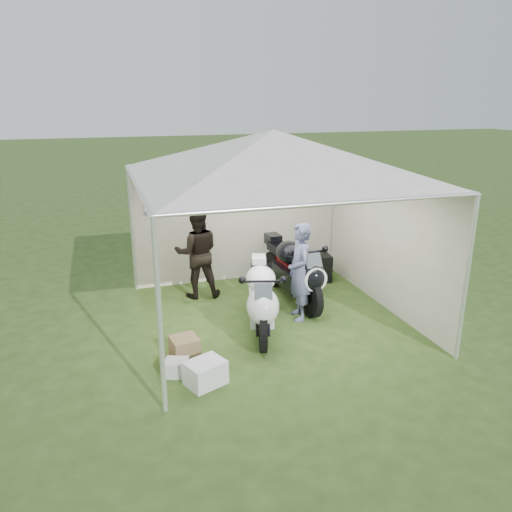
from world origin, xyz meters
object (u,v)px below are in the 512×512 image
object	(u,v)px
crate_0	(205,373)
person_blue_jacket	(300,272)
canopy_tent	(273,159)
crate_1	(185,348)
equipment_box	(316,268)
motorcycle_white	(261,297)
motorcycle_black	(295,269)
paddock_stand	(272,275)
crate_2	(177,368)
person_dark_jacket	(197,253)

from	to	relation	value
crate_0	person_blue_jacket	bearing A→B (deg)	38.55
canopy_tent	person_blue_jacket	world-z (taller)	canopy_tent
person_blue_jacket	crate_1	world-z (taller)	person_blue_jacket
crate_0	crate_1	size ratio (longest dim) A/B	1.30
canopy_tent	equipment_box	xyz separation A→B (m)	(1.40, 1.36, -2.31)
motorcycle_white	motorcycle_black	world-z (taller)	motorcycle_black
paddock_stand	crate_1	size ratio (longest dim) A/B	1.13
person_blue_jacket	crate_1	distance (m)	2.24
crate_0	crate_2	bearing A→B (deg)	134.65
canopy_tent	motorcycle_white	distance (m)	2.07
person_dark_jacket	equipment_box	distance (m)	2.42
motorcycle_black	paddock_stand	bearing A→B (deg)	90.00
equipment_box	crate_2	xyz separation A→B (m)	(-3.15, -2.67, -0.16)
crate_2	canopy_tent	bearing A→B (deg)	36.76
canopy_tent	equipment_box	size ratio (longest dim) A/B	10.74
crate_0	crate_2	size ratio (longest dim) A/B	1.59
canopy_tent	person_blue_jacket	size ratio (longest dim) A/B	3.55
crate_2	equipment_box	bearing A→B (deg)	40.23
motorcycle_black	crate_2	world-z (taller)	motorcycle_black
motorcycle_white	crate_2	world-z (taller)	motorcycle_white
motorcycle_white	paddock_stand	bearing A→B (deg)	81.64
paddock_stand	crate_2	size ratio (longest dim) A/B	1.38
person_blue_jacket	crate_2	world-z (taller)	person_blue_jacket
equipment_box	paddock_stand	bearing A→B (deg)	170.68
motorcycle_white	crate_2	distance (m)	1.75
person_dark_jacket	equipment_box	size ratio (longest dim) A/B	3.12
paddock_stand	person_blue_jacket	distance (m)	1.77
canopy_tent	paddock_stand	world-z (taller)	canopy_tent
motorcycle_black	person_blue_jacket	world-z (taller)	person_blue_jacket
canopy_tent	person_blue_jacket	xyz separation A→B (m)	(0.42, -0.14, -1.78)
equipment_box	crate_0	xyz separation A→B (m)	(-2.84, -2.98, -0.11)
canopy_tent	paddock_stand	size ratio (longest dim) A/B	13.92
motorcycle_white	person_blue_jacket	xyz separation A→B (m)	(0.73, 0.28, 0.23)
person_dark_jacket	crate_2	world-z (taller)	person_dark_jacket
canopy_tent	crate_0	distance (m)	3.25
person_dark_jacket	paddock_stand	bearing A→B (deg)	-164.36
person_dark_jacket	crate_2	xyz separation A→B (m)	(-0.80, -2.58, -0.71)
motorcycle_white	motorcycle_black	distance (m)	1.29
crate_0	crate_1	distance (m)	0.71
equipment_box	person_blue_jacket	bearing A→B (deg)	-123.21
person_dark_jacket	crate_2	size ratio (longest dim) A/B	5.59
crate_0	crate_2	distance (m)	0.44
canopy_tent	person_dark_jacket	bearing A→B (deg)	126.69
motorcycle_black	canopy_tent	bearing A→B (deg)	-143.57
motorcycle_black	person_dark_jacket	world-z (taller)	person_dark_jacket
person_blue_jacket	equipment_box	xyz separation A→B (m)	(0.98, 1.50, -0.53)
person_dark_jacket	equipment_box	world-z (taller)	person_dark_jacket
canopy_tent	person_dark_jacket	distance (m)	2.37
paddock_stand	crate_2	world-z (taller)	paddock_stand
person_blue_jacket	crate_1	size ratio (longest dim) A/B	4.44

